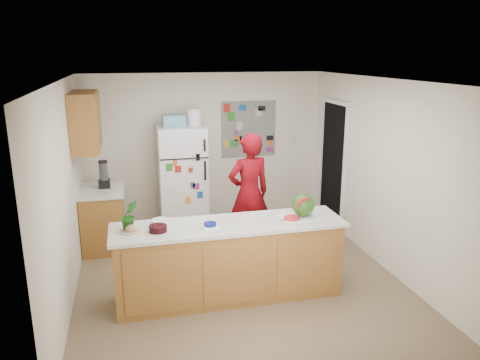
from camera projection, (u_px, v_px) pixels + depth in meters
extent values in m
cube|color=brown|center=(236.00, 276.00, 6.11)|extent=(4.00, 4.50, 0.02)
cube|color=beige|center=(205.00, 148.00, 7.90)|extent=(4.00, 0.02, 2.50)
cube|color=beige|center=(64.00, 194.00, 5.32)|extent=(0.02, 4.50, 2.50)
cube|color=beige|center=(382.00, 174.00, 6.24)|extent=(0.02, 4.50, 2.50)
cube|color=white|center=(236.00, 79.00, 5.45)|extent=(4.00, 4.50, 0.02)
cube|color=black|center=(334.00, 166.00, 7.65)|extent=(0.03, 0.85, 2.04)
cube|color=brown|center=(229.00, 262.00, 5.48)|extent=(2.60, 0.62, 0.88)
cube|color=silver|center=(229.00, 225.00, 5.36)|extent=(2.68, 0.70, 0.04)
cube|color=brown|center=(103.00, 220.00, 6.88)|extent=(0.60, 0.80, 0.86)
cube|color=silver|center=(101.00, 191.00, 6.76)|extent=(0.64, 0.84, 0.04)
cube|color=brown|center=(85.00, 121.00, 6.41)|extent=(0.35, 1.00, 0.80)
cube|color=silver|center=(182.00, 178.00, 7.55)|extent=(0.75, 0.70, 1.70)
cube|color=#5999B2|center=(174.00, 120.00, 7.28)|extent=(0.35, 0.28, 0.18)
cube|color=slate|center=(249.00, 129.00, 7.97)|extent=(0.95, 0.01, 0.95)
imported|color=maroon|center=(249.00, 194.00, 6.64)|extent=(0.71, 0.53, 1.75)
cylinder|color=black|center=(104.00, 175.00, 6.80)|extent=(0.12, 0.12, 0.38)
cube|color=white|center=(299.00, 217.00, 5.55)|extent=(0.45, 0.36, 0.01)
sphere|color=#2D5016|center=(303.00, 205.00, 5.54)|extent=(0.27, 0.27, 0.27)
cylinder|color=red|center=(292.00, 218.00, 5.47)|extent=(0.18, 0.18, 0.02)
cylinder|color=black|center=(158.00, 228.00, 5.11)|extent=(0.25, 0.25, 0.07)
cylinder|color=silver|center=(160.00, 222.00, 5.31)|extent=(0.27, 0.27, 0.06)
cylinder|color=navy|center=(210.00, 225.00, 5.24)|extent=(0.19, 0.19, 0.05)
cylinder|color=tan|center=(131.00, 231.00, 5.10)|extent=(0.26, 0.26, 0.02)
cube|color=silver|center=(209.00, 227.00, 5.22)|extent=(0.23, 0.21, 0.02)
cube|color=gray|center=(283.00, 221.00, 5.43)|extent=(0.09, 0.06, 0.01)
imported|color=#114614|center=(129.00, 215.00, 5.10)|extent=(0.23, 0.21, 0.35)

